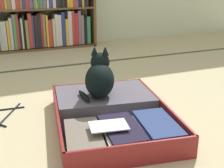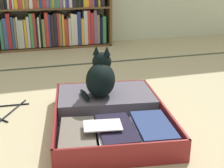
% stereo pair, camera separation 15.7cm
% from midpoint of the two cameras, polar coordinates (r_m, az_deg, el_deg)
% --- Properties ---
extents(ground_plane, '(10.00, 10.00, 0.00)m').
position_cam_midpoint_polar(ground_plane, '(1.71, -2.14, -8.61)').
color(ground_plane, '#C4B58B').
extents(tatami_border, '(4.80, 0.05, 0.00)m').
position_cam_midpoint_polar(tatami_border, '(2.95, -11.49, 3.36)').
color(tatami_border, '#3E4734').
rests_on(tatami_border, ground_plane).
extents(bookshelf, '(1.36, 0.28, 0.95)m').
position_cam_midpoint_polar(bookshelf, '(3.70, -15.46, 13.30)').
color(bookshelf, brown).
rests_on(bookshelf, ground_plane).
extents(open_suitcase, '(0.75, 0.94, 0.12)m').
position_cam_midpoint_polar(open_suitcase, '(1.77, -2.85, -5.65)').
color(open_suitcase, maroon).
rests_on(open_suitcase, ground_plane).
extents(black_cat, '(0.26, 0.30, 0.30)m').
position_cam_midpoint_polar(black_cat, '(1.82, -4.86, 1.12)').
color(black_cat, black).
rests_on(black_cat, open_suitcase).
extents(clothes_hanger, '(0.26, 0.34, 0.01)m').
position_cam_midpoint_polar(clothes_hanger, '(2.00, -22.43, -5.64)').
color(clothes_hanger, black).
rests_on(clothes_hanger, ground_plane).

